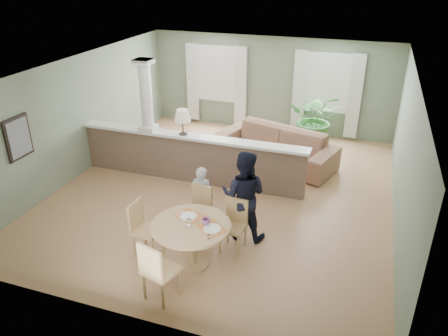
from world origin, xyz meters
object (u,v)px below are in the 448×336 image
at_px(sofa, 275,147).
at_px(houseplant, 316,119).
at_px(man_person, 244,196).
at_px(chair_far_boy, 199,208).
at_px(chair_side, 143,226).
at_px(dining_table, 192,233).
at_px(chair_far_man, 235,222).
at_px(chair_near, 157,269).
at_px(child_person, 202,197).

bearing_deg(sofa, houseplant, 79.84).
bearing_deg(man_person, chair_far_boy, 7.22).
distance_m(chair_side, man_person, 1.82).
xyz_separation_m(dining_table, chair_far_man, (0.51, 0.69, -0.11)).
bearing_deg(chair_near, man_person, -93.34).
distance_m(dining_table, chair_far_man, 0.87).
bearing_deg(child_person, sofa, -104.52).
distance_m(chair_far_boy, man_person, 0.88).
height_order(sofa, man_person, man_person).
bearing_deg(chair_far_boy, chair_side, -116.44).
distance_m(houseplant, chair_side, 6.14).
bearing_deg(child_person, chair_far_boy, 96.64).
bearing_deg(chair_side, sofa, -13.57).
xyz_separation_m(child_person, man_person, (0.84, -0.11, 0.24)).
xyz_separation_m(houseplant, child_person, (-1.44, -4.64, -0.15)).
bearing_deg(chair_side, dining_table, -88.83).
height_order(sofa, child_person, child_person).
height_order(houseplant, chair_near, houseplant).
bearing_deg(child_person, houseplant, -109.72).
height_order(sofa, dining_table, dining_table).
height_order(chair_far_man, child_person, child_person).
xyz_separation_m(houseplant, chair_far_boy, (-1.40, -4.89, -0.24)).
xyz_separation_m(dining_table, chair_near, (-0.15, -0.94, -0.06)).
height_order(dining_table, child_person, child_person).
xyz_separation_m(sofa, man_person, (0.17, -3.27, 0.41)).
bearing_deg(sofa, chair_near, -78.62).
bearing_deg(man_person, chair_side, 32.55).
height_order(houseplant, man_person, man_person).
distance_m(chair_far_boy, chair_side, 1.11).
height_order(houseplant, chair_far_boy, houseplant).
distance_m(chair_far_boy, child_person, 0.27).
height_order(chair_far_man, man_person, man_person).
distance_m(sofa, chair_far_boy, 3.47).
distance_m(chair_near, chair_side, 1.23).
relative_size(chair_near, chair_side, 1.04).
bearing_deg(chair_far_man, child_person, 153.86).
height_order(chair_far_boy, chair_side, chair_side).
xyz_separation_m(sofa, dining_table, (-0.39, -4.34, 0.19)).
bearing_deg(chair_far_boy, child_person, 109.12).
distance_m(chair_far_man, chair_side, 1.56).
bearing_deg(chair_side, child_person, -25.27).
relative_size(houseplant, child_person, 1.24).
height_order(chair_near, child_person, child_person).
relative_size(chair_far_man, chair_near, 0.90).
relative_size(houseplant, dining_table, 1.18).
bearing_deg(chair_far_boy, chair_far_man, -6.95).
relative_size(dining_table, man_person, 0.76).
xyz_separation_m(sofa, chair_near, (-0.54, -5.28, 0.13)).
distance_m(sofa, dining_table, 4.36).
relative_size(chair_far_boy, chair_near, 0.92).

